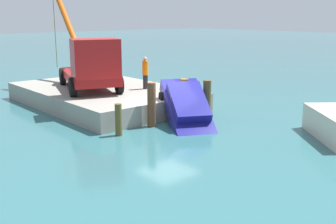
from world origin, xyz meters
name	(u,v)px	position (x,y,z in m)	size (l,w,h in m)	color
ground	(167,123)	(0.00, 0.00, 0.00)	(200.00, 200.00, 0.00)	#2D6066
dock	(103,96)	(-5.73, 0.00, 0.49)	(10.82, 7.08, 0.99)	gray
crane_truck	(90,64)	(-5.32, -1.05, 2.45)	(10.83, 4.29, 6.40)	maroon
dock_worker	(145,73)	(-3.79, 1.61, 1.92)	(0.34, 0.34, 1.82)	black
salvaged_car	(188,111)	(0.93, 0.47, 0.70)	(4.57, 3.61, 2.89)	navy
piling_near	(118,120)	(0.22, -2.98, 0.70)	(0.30, 0.30, 1.41)	brown
piling_mid	(152,105)	(-0.01, -0.96, 1.04)	(0.39, 0.39, 2.08)	brown
piling_far	(184,99)	(-0.15, 1.24, 1.01)	(0.42, 0.42, 2.02)	brown
piling_end	(207,98)	(0.13, 2.59, 0.92)	(0.41, 0.41, 1.84)	#4F4327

